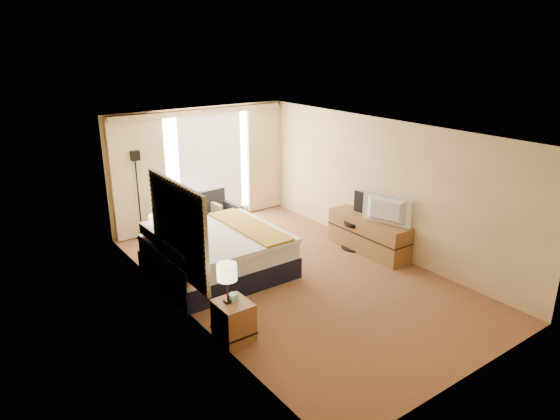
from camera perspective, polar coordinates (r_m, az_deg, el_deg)
floor at (r=8.96m, az=1.62°, el=-7.46°), size 4.20×7.00×0.02m
ceiling at (r=8.15m, az=1.79°, el=9.15°), size 4.20×7.00×0.02m
wall_back at (r=11.33m, az=-9.16°, el=4.99°), size 4.20×0.02×2.60m
wall_front at (r=6.28m, az=21.71°, el=-7.82°), size 4.20×0.02×2.60m
wall_left at (r=7.45m, az=-11.24°, el=-2.56°), size 0.02×7.00×2.60m
wall_right at (r=9.83m, az=11.47°, el=2.70°), size 0.02×7.00×2.60m
headboard at (r=7.64m, az=-11.60°, el=-2.19°), size 0.06×1.85×1.50m
nightstand_left at (r=7.15m, az=-5.34°, el=-12.39°), size 0.45×0.52×0.55m
nightstand_right at (r=9.16m, az=-13.40°, el=-5.50°), size 0.45×0.52×0.55m
media_dresser at (r=9.95m, az=10.06°, el=-2.80°), size 0.50×1.80×0.70m
window at (r=11.41m, az=-7.98°, el=5.25°), size 2.30×0.02×2.30m
curtains at (r=11.21m, az=-8.94°, el=5.41°), size 4.12×0.19×2.56m
bed at (r=8.92m, az=-7.15°, el=-4.96°), size 2.21×2.02×1.07m
loveseat at (r=10.74m, az=-8.59°, el=-1.37°), size 1.48×0.86×0.90m
floor_lamp at (r=10.57m, az=-16.06°, el=3.62°), size 0.24×0.24×1.88m
desk_chair at (r=10.07m, az=8.87°, el=-1.56°), size 0.54×0.54×1.12m
lamp_left at (r=6.81m, az=-6.09°, el=-7.14°), size 0.28×0.28×0.58m
lamp_right at (r=8.97m, az=-13.94°, el=-1.27°), size 0.26×0.26×0.54m
tissue_box at (r=7.03m, az=-5.43°, el=-9.91°), size 0.14×0.14×0.10m
telephone at (r=8.99m, az=-13.21°, el=-3.81°), size 0.19×0.15×0.07m
television at (r=9.43m, az=11.87°, el=-0.05°), size 0.41×0.97×0.56m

